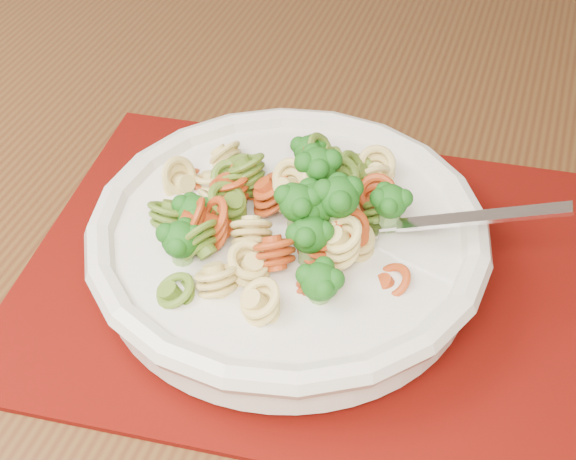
{
  "coord_description": "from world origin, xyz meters",
  "views": [
    {
      "loc": [
        0.32,
        0.11,
        1.18
      ],
      "look_at": [
        0.34,
        0.52,
        0.81
      ],
      "focal_mm": 50.0,
      "sensor_mm": 36.0,
      "label": 1
    }
  ],
  "objects": [
    {
      "name": "pasta_bowl",
      "position": [
        0.34,
        0.52,
        0.8
      ],
      "size": [
        0.28,
        0.28,
        0.05
      ],
      "color": "silver",
      "rests_on": "placemat"
    },
    {
      "name": "placemat",
      "position": [
        0.35,
        0.51,
        0.77
      ],
      "size": [
        0.47,
        0.41,
        0.0
      ],
      "primitive_type": "cube",
      "rotation": [
        0.0,
        0.0,
        -0.27
      ],
      "color": "#570304",
      "rests_on": "dining_table"
    },
    {
      "name": "pasta_broccoli_heap",
      "position": [
        0.34,
        0.52,
        0.82
      ],
      "size": [
        0.23,
        0.23,
        0.06
      ],
      "primitive_type": null,
      "color": "#D9BD6B",
      "rests_on": "pasta_bowl"
    },
    {
      "name": "dining_table",
      "position": [
        0.41,
        0.66,
        0.68
      ],
      "size": [
        1.82,
        1.5,
        0.77
      ],
      "rotation": [
        0.0,
        0.0,
        -0.37
      ],
      "color": "#492F14",
      "rests_on": "ground"
    },
    {
      "name": "fork",
      "position": [
        0.39,
        0.51,
        0.82
      ],
      "size": [
        0.18,
        0.08,
        0.08
      ],
      "primitive_type": null,
      "rotation": [
        0.0,
        -0.35,
        -0.29
      ],
      "color": "silver",
      "rests_on": "pasta_bowl"
    }
  ]
}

